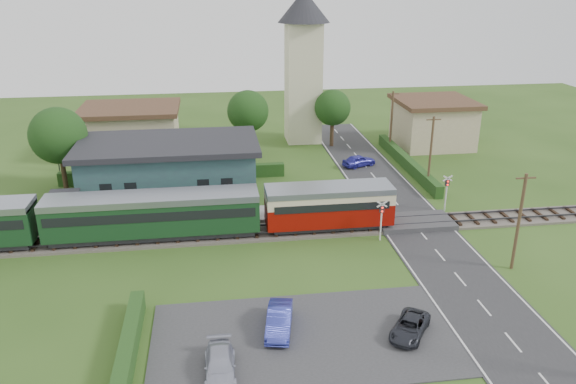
{
  "coord_description": "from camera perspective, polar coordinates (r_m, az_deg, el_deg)",
  "views": [
    {
      "loc": [
        -5.99,
        -38.07,
        19.14
      ],
      "look_at": [
        -0.16,
        4.0,
        2.64
      ],
      "focal_mm": 35.0,
      "sensor_mm": 36.0,
      "label": 1
    }
  ],
  "objects": [
    {
      "name": "pedestrian_far",
      "position": [
        48.08,
        -21.4,
        -1.94
      ],
      "size": [
        1.0,
        1.13,
        1.95
      ],
      "primitive_type": "imported",
      "rotation": [
        0.0,
        0.0,
        1.25
      ],
      "color": "gray",
      "rests_on": "platform"
    },
    {
      "name": "ground",
      "position": [
        43.03,
        0.94,
        -5.18
      ],
      "size": [
        120.0,
        120.0,
        0.0
      ],
      "primitive_type": "plane",
      "color": "#2D4C19"
    },
    {
      "name": "pedestrian_near",
      "position": [
        46.55,
        -5.86,
        -1.26
      ],
      "size": [
        0.8,
        0.62,
        1.94
      ],
      "primitive_type": "imported",
      "rotation": [
        0.0,
        0.0,
        2.9
      ],
      "color": "gray",
      "rests_on": "platform"
    },
    {
      "name": "hedge_carpark",
      "position": [
        32.38,
        -15.82,
        -14.63
      ],
      "size": [
        0.8,
        9.0,
        1.2
      ],
      "primitive_type": "cube",
      "color": "#193814",
      "rests_on": "ground"
    },
    {
      "name": "car_park",
      "position": [
        32.63,
        1.58,
        -14.61
      ],
      "size": [
        17.0,
        9.0,
        0.08
      ],
      "primitive_type": "cube",
      "color": "#333335",
      "rests_on": "ground"
    },
    {
      "name": "station_building",
      "position": [
        51.9,
        -11.92,
        2.29
      ],
      "size": [
        16.0,
        9.0,
        5.3
      ],
      "color": "#2E5958",
      "rests_on": "ground"
    },
    {
      "name": "tree_a",
      "position": [
        55.65,
        -22.31,
        5.32
      ],
      "size": [
        5.2,
        5.2,
        8.0
      ],
      "color": "#332316",
      "rests_on": "ground"
    },
    {
      "name": "streetlamp_east",
      "position": [
        70.54,
        10.59,
        7.68
      ],
      "size": [
        0.3,
        0.3,
        5.15
      ],
      "color": "#3F3F47",
      "rests_on": "ground"
    },
    {
      "name": "crossing_deck",
      "position": [
        47.11,
        12.69,
        -3.0
      ],
      "size": [
        6.2,
        3.4,
        0.45
      ],
      "primitive_type": "cube",
      "color": "#333335",
      "rests_on": "ground"
    },
    {
      "name": "tree_c",
      "position": [
        66.2,
        4.55,
        8.53
      ],
      "size": [
        4.2,
        4.2,
        6.78
      ],
      "color": "#332316",
      "rests_on": "ground"
    },
    {
      "name": "train",
      "position": [
        44.23,
        -17.64,
        -2.38
      ],
      "size": [
        43.2,
        2.9,
        3.4
      ],
      "color": "#232328",
      "rests_on": "ground"
    },
    {
      "name": "road",
      "position": [
        45.5,
        13.52,
        -4.24
      ],
      "size": [
        6.0,
        70.0,
        0.05
      ],
      "primitive_type": "cube",
      "color": "#28282B",
      "rests_on": "ground"
    },
    {
      "name": "utility_pole_d",
      "position": [
        65.24,
        10.45,
        7.13
      ],
      "size": [
        1.4,
        0.22,
        7.0
      ],
      "color": "#473321",
      "rests_on": "ground"
    },
    {
      "name": "church_tower",
      "position": [
        67.57,
        1.58,
        13.64
      ],
      "size": [
        6.0,
        6.0,
        17.6
      ],
      "color": "beige",
      "rests_on": "ground"
    },
    {
      "name": "car_park_dark",
      "position": [
        33.28,
        12.26,
        -13.23
      ],
      "size": [
        3.39,
        3.84,
        0.99
      ],
      "primitive_type": "imported",
      "rotation": [
        0.0,
        0.0,
        -0.62
      ],
      "color": "#25272F",
      "rests_on": "car_park"
    },
    {
      "name": "utility_pole_c",
      "position": [
        54.4,
        14.29,
        3.99
      ],
      "size": [
        1.4,
        0.22,
        7.0
      ],
      "color": "#473321",
      "rests_on": "ground"
    },
    {
      "name": "equipment_hut",
      "position": [
        48.15,
        -21.75,
        -1.53
      ],
      "size": [
        2.3,
        2.3,
        2.55
      ],
      "color": "beige",
      "rests_on": "platform"
    },
    {
      "name": "utility_pole_b",
      "position": [
        40.95,
        22.41,
        -2.73
      ],
      "size": [
        1.4,
        0.22,
        7.0
      ],
      "color": "#473321",
      "rests_on": "ground"
    },
    {
      "name": "streetlamp_west",
      "position": [
        62.35,
        -22.55,
        4.62
      ],
      "size": [
        0.3,
        0.3,
        5.15
      ],
      "color": "#3F3F47",
      "rests_on": "ground"
    },
    {
      "name": "house_east",
      "position": [
        69.25,
        14.5,
        6.91
      ],
      "size": [
        8.8,
        8.8,
        5.5
      ],
      "color": "tan",
      "rests_on": "ground"
    },
    {
      "name": "car_on_road",
      "position": [
        60.18,
        7.23,
        3.19
      ],
      "size": [
        3.91,
        2.66,
        1.24
      ],
      "primitive_type": "imported",
      "rotation": [
        0.0,
        0.0,
        1.94
      ],
      "color": "#2E2BA5",
      "rests_on": "road"
    },
    {
      "name": "crossing_signal_near",
      "position": [
        43.14,
        9.48,
        -2.28
      ],
      "size": [
        0.84,
        0.28,
        3.28
      ],
      "color": "silver",
      "rests_on": "ground"
    },
    {
      "name": "crossing_signal_far",
      "position": [
        49.76,
        15.83,
        0.42
      ],
      "size": [
        0.84,
        0.28,
        3.28
      ],
      "color": "silver",
      "rests_on": "ground"
    },
    {
      "name": "car_park_silver",
      "position": [
        29.96,
        -6.92,
        -17.08
      ],
      "size": [
        1.61,
        3.89,
        1.12
      ],
      "primitive_type": "imported",
      "rotation": [
        0.0,
        0.0,
        -0.01
      ],
      "color": "#AAADC0",
      "rests_on": "car_park"
    },
    {
      "name": "railway_track",
      "position": [
        44.76,
        0.55,
        -3.93
      ],
      "size": [
        76.0,
        3.2,
        0.49
      ],
      "color": "#4C443D",
      "rests_on": "ground"
    },
    {
      "name": "hedge_station",
      "position": [
        56.81,
        -11.51,
        1.8
      ],
      "size": [
        22.0,
        0.8,
        1.3
      ],
      "primitive_type": "cube",
      "color": "#193814",
      "rests_on": "ground"
    },
    {
      "name": "tree_b",
      "position": [
        62.81,
        -4.09,
        8.18
      ],
      "size": [
        4.6,
        4.6,
        7.34
      ],
      "color": "#332316",
      "rests_on": "ground"
    },
    {
      "name": "house_west",
      "position": [
        65.77,
        -15.6,
        6.06
      ],
      "size": [
        10.8,
        8.8,
        5.5
      ],
      "color": "tan",
      "rests_on": "ground"
    },
    {
      "name": "hedge_roadside",
      "position": [
        60.62,
        11.99,
        2.95
      ],
      "size": [
        0.8,
        18.0,
        1.2
      ],
      "primitive_type": "cube",
      "color": "#193814",
      "rests_on": "ground"
    },
    {
      "name": "car_park_blue",
      "position": [
        32.85,
        -0.9,
        -12.87
      ],
      "size": [
        2.09,
        4.09,
        1.29
      ],
      "primitive_type": "imported",
      "rotation": [
        0.0,
        0.0,
        -0.19
      ],
      "color": "#2E36A1",
      "rests_on": "car_park"
    },
    {
      "name": "platform",
      "position": [
        47.39,
        -12.09,
        -2.79
      ],
      "size": [
        30.0,
        3.0,
        0.45
      ],
      "primitive_type": "cube",
      "color": "gray",
      "rests_on": "ground"
    }
  ]
}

